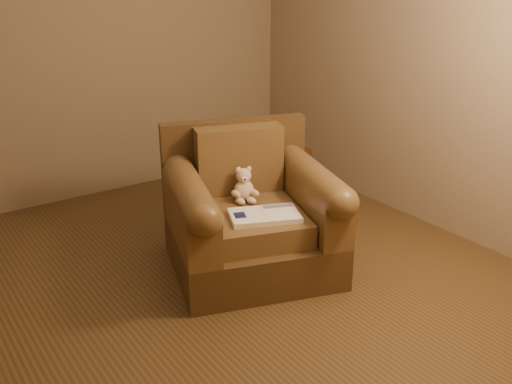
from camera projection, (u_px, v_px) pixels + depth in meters
floor at (207, 279)px, 3.92m from camera, size 4.00×4.00×0.00m
room at (197, 20)px, 3.29m from camera, size 4.02×4.02×2.71m
armchair at (250, 216)px, 3.99m from camera, size 1.34×1.31×0.97m
teddy_bear at (244, 188)px, 4.00m from camera, size 0.18×0.21×0.25m
guidebook at (264, 216)px, 3.74m from camera, size 0.53×0.43×0.04m
side_table at (286, 182)px, 4.79m from camera, size 0.42×0.42×0.59m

